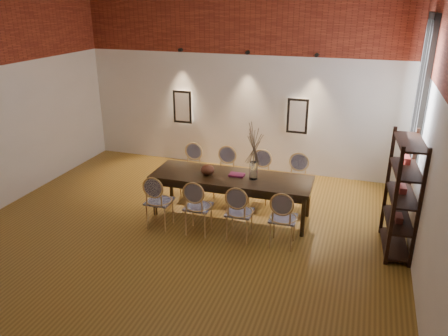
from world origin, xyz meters
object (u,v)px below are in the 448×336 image
(chair_far_d, at_px, (297,182))
(chair_far_a, at_px, (191,170))
(vase, at_px, (253,171))
(chair_near_c, at_px, (240,212))
(shelving_rack, at_px, (402,195))
(book, at_px, (237,175))
(chair_far_c, at_px, (260,178))
(dining_table, at_px, (231,196))
(chair_far_b, at_px, (224,174))
(chair_near_d, at_px, (283,218))
(bowl, at_px, (208,170))
(chair_near_a, at_px, (159,201))
(chair_near_b, at_px, (198,206))

(chair_far_d, bearing_deg, chair_far_a, -0.00)
(vase, bearing_deg, chair_near_c, -91.94)
(shelving_rack, bearing_deg, book, 168.91)
(chair_far_c, relative_size, shelving_rack, 0.52)
(dining_table, distance_m, chair_far_b, 0.80)
(chair_near_d, bearing_deg, vase, 131.79)
(chair_far_b, bearing_deg, bowl, 84.89)
(bowl, distance_m, shelving_rack, 3.12)
(chair_near_d, distance_m, chair_far_a, 2.52)
(dining_table, height_order, vase, vase)
(chair_near_a, bearing_deg, dining_table, 35.00)
(chair_near_a, bearing_deg, chair_far_d, 35.00)
(dining_table, xyz_separation_m, chair_far_b, (-0.36, 0.71, 0.09))
(chair_far_a, bearing_deg, dining_table, 145.00)
(chair_far_c, relative_size, vase, 3.13)
(chair_far_d, distance_m, shelving_rack, 2.02)
(dining_table, xyz_separation_m, book, (0.08, 0.06, 0.39))
(chair_near_b, height_order, chair_far_a, same)
(chair_near_b, height_order, vase, vase)
(dining_table, distance_m, chair_far_c, 0.80)
(chair_far_b, distance_m, chair_far_c, 0.69)
(vase, height_order, book, vase)
(chair_near_b, xyz_separation_m, chair_far_c, (0.65, 1.46, 0.00))
(chair_near_a, relative_size, chair_far_c, 1.00)
(dining_table, bearing_deg, chair_far_b, 115.46)
(vase, relative_size, book, 1.15)
(chair_far_c, distance_m, book, 0.78)
(chair_far_a, xyz_separation_m, vase, (1.43, -0.69, 0.43))
(dining_table, relative_size, chair_near_c, 2.92)
(chair_far_d, xyz_separation_m, book, (-0.93, -0.69, 0.30))
(bowl, bearing_deg, chair_near_a, -131.24)
(chair_near_c, bearing_deg, book, 108.54)
(chair_far_b, height_order, vase, vase)
(chair_far_a, bearing_deg, vase, 152.99)
(chair_near_c, height_order, chair_far_d, same)
(chair_far_c, height_order, book, chair_far_c)
(chair_far_c, xyz_separation_m, vase, (0.06, -0.72, 0.43))
(chair_far_d, relative_size, bowl, 3.92)
(chair_near_c, bearing_deg, bowl, 138.38)
(vase, distance_m, book, 0.33)
(chair_near_d, distance_m, chair_far_c, 1.60)
(bowl, bearing_deg, chair_far_b, 86.28)
(chair_far_a, bearing_deg, book, 149.04)
(chair_near_d, xyz_separation_m, chair_far_c, (-0.72, 1.43, 0.00))
(chair_near_b, relative_size, chair_near_c, 1.00)
(chair_near_c, xyz_separation_m, vase, (0.02, 0.72, 0.43))
(chair_far_c, bearing_deg, chair_far_a, -0.00)
(bowl, xyz_separation_m, shelving_rack, (3.12, -0.20, 0.06))
(book, bearing_deg, shelving_rack, -6.91)
(chair_far_d, distance_m, vase, 1.06)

